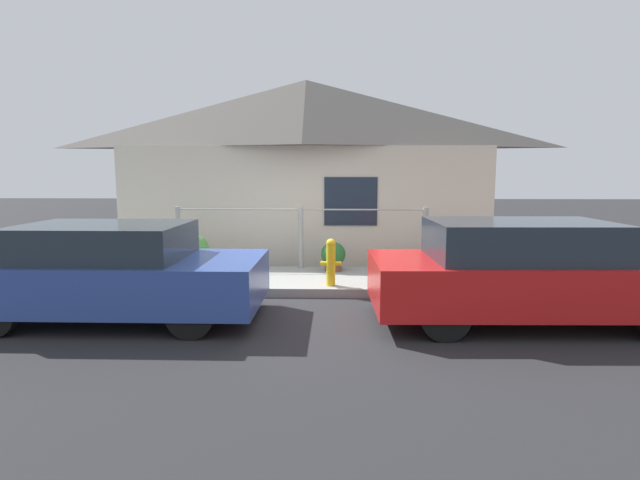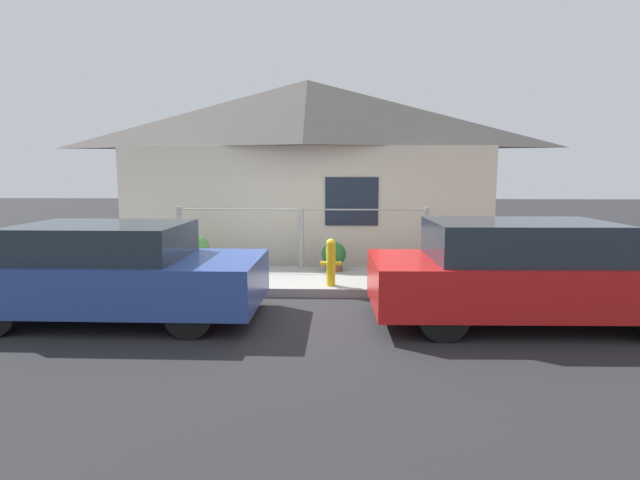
{
  "view_description": "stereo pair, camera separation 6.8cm",
  "coord_description": "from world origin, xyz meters",
  "px_view_note": "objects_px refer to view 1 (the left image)",
  "views": [
    {
      "loc": [
        0.67,
        -7.8,
        2.01
      ],
      "look_at": [
        0.42,
        0.3,
        0.9
      ],
      "focal_mm": 28.0,
      "sensor_mm": 36.0,
      "label": 1
    },
    {
      "loc": [
        0.74,
        -7.79,
        2.01
      ],
      "look_at": [
        0.42,
        0.3,
        0.9
      ],
      "focal_mm": 28.0,
      "sensor_mm": 36.0,
      "label": 2
    }
  ],
  "objects_px": {
    "fire_hydrant": "(331,261)",
    "potted_plant_by_fence": "(194,250)",
    "car_right": "(527,273)",
    "potted_plant_near_hydrant": "(333,256)",
    "car_left": "(115,272)"
  },
  "relations": [
    {
      "from": "fire_hydrant",
      "to": "potted_plant_by_fence",
      "type": "bearing_deg",
      "value": 155.48
    },
    {
      "from": "car_right",
      "to": "fire_hydrant",
      "type": "distance_m",
      "value": 3.02
    },
    {
      "from": "car_right",
      "to": "fire_hydrant",
      "type": "relative_size",
      "value": 5.38
    },
    {
      "from": "potted_plant_near_hydrant",
      "to": "potted_plant_by_fence",
      "type": "bearing_deg",
      "value": -179.17
    },
    {
      "from": "fire_hydrant",
      "to": "car_right",
      "type": "bearing_deg",
      "value": -29.96
    },
    {
      "from": "car_right",
      "to": "car_left",
      "type": "bearing_deg",
      "value": 178.56
    },
    {
      "from": "fire_hydrant",
      "to": "potted_plant_near_hydrant",
      "type": "relative_size",
      "value": 1.41
    },
    {
      "from": "car_right",
      "to": "potted_plant_near_hydrant",
      "type": "distance_m",
      "value": 3.77
    },
    {
      "from": "car_right",
      "to": "fire_hydrant",
      "type": "bearing_deg",
      "value": 148.6
    },
    {
      "from": "fire_hydrant",
      "to": "potted_plant_by_fence",
      "type": "xyz_separation_m",
      "value": [
        -2.61,
        1.19,
        -0.02
      ]
    },
    {
      "from": "fire_hydrant",
      "to": "potted_plant_by_fence",
      "type": "height_order",
      "value": "fire_hydrant"
    },
    {
      "from": "car_right",
      "to": "potted_plant_by_fence",
      "type": "distance_m",
      "value": 5.89
    },
    {
      "from": "car_right",
      "to": "fire_hydrant",
      "type": "height_order",
      "value": "car_right"
    },
    {
      "from": "car_right",
      "to": "fire_hydrant",
      "type": "xyz_separation_m",
      "value": [
        -2.61,
        1.51,
        -0.13
      ]
    },
    {
      "from": "car_left",
      "to": "potted_plant_near_hydrant",
      "type": "height_order",
      "value": "car_left"
    }
  ]
}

